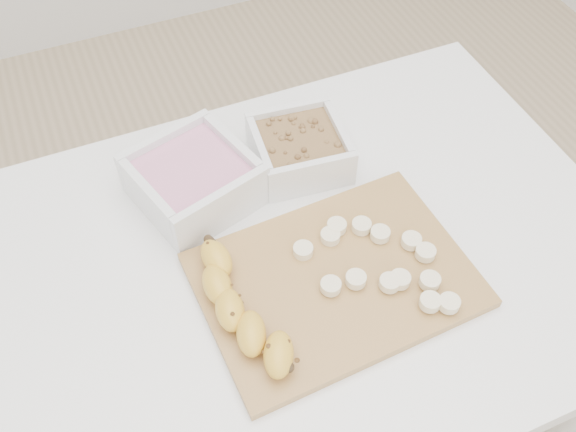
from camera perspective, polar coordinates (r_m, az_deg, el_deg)
name	(u,v)px	position (r m, az deg, el deg)	size (l,w,h in m)	color
table	(295,291)	(1.03, 0.66, -6.66)	(1.00, 0.70, 0.75)	white
bowl_yogurt	(194,179)	(1.00, -8.40, 3.26)	(0.21, 0.21, 0.08)	white
bowl_granola	(300,148)	(1.04, 1.03, 6.06)	(0.16, 0.16, 0.07)	white
cutting_board	(335,280)	(0.92, 4.21, -5.67)	(0.38, 0.27, 0.01)	#B08A4C
banana	(243,310)	(0.86, -4.05, -8.29)	(0.06, 0.23, 0.04)	gold
banana_slices	(380,262)	(0.92, 8.20, -4.06)	(0.19, 0.21, 0.02)	#F6E7BB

